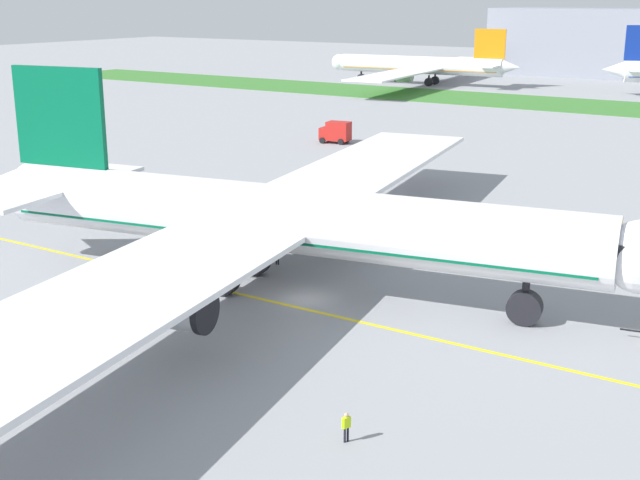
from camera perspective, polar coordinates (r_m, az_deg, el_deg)
name	(u,v)px	position (r m, az deg, el deg)	size (l,w,h in m)	color
ground_plane	(306,299)	(62.62, -0.92, -3.94)	(600.00, 600.00, 0.00)	gray
apron_taxi_line	(292,306)	(61.20, -1.88, -4.43)	(280.00, 0.36, 0.01)	yellow
airliner_foreground	(273,219)	(63.21, -3.18, 1.38)	(55.03, 89.66, 15.98)	white
ground_crew_wingwalker_port	(277,253)	(70.24, -2.87, -0.84)	(0.59, 0.29, 1.70)	black
ground_crew_marshaller_front	(346,424)	(43.19, 1.77, -12.19)	(0.38, 0.52, 1.58)	black
service_truck_fuel_bowser	(336,132)	(128.97, 1.07, 7.23)	(4.78, 3.21, 3.22)	#B21E19
parked_airliner_far_left	(423,66)	(216.40, 6.88, 11.47)	(49.01, 79.66, 13.79)	white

